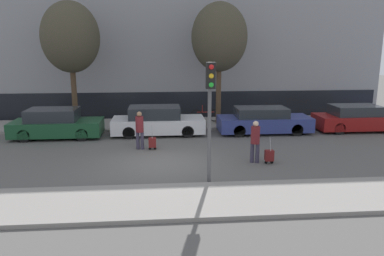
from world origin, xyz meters
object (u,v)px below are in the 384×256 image
Objects in this scene: trolley_left at (152,142)px; traffic_light at (210,99)px; pedestrian_right at (255,139)px; bare_tree_near_crossing at (70,38)px; parked_car_2 at (263,121)px; parked_bicycle at (206,115)px; bare_tree_down_street at (219,38)px; parked_car_0 at (56,124)px; parked_car_1 at (157,121)px; pedestrian_left at (140,128)px; trolley_right at (269,156)px; parked_car_3 at (357,119)px.

trolley_left is 0.27× the size of traffic_light.
bare_tree_near_crossing reaches higher than pedestrian_right.
parked_car_2 is 8.18m from traffic_light.
parked_bicycle is at bearing 4.38° from bare_tree_near_crossing.
pedestrian_right is 0.92× the size of parked_bicycle.
parked_car_0 is at bearing -165.74° from bare_tree_down_street.
parked_car_0 is 10.31m from parked_car_2.
parked_car_1 is at bearing 85.80° from trolley_left.
pedestrian_left is 5.02m from pedestrian_right.
bare_tree_down_street is at bearing 52.77° from trolley_left.
parked_car_2 reaches higher than trolley_right.
parked_bicycle reaches higher than trolley_right.
pedestrian_left is at bearing -157.35° from parked_car_2.
pedestrian_left is at bearing -105.29° from parked_car_1.
pedestrian_right reaches higher than parked_car_2.
parked_car_0 reaches higher than parked_bicycle.
pedestrian_left reaches higher than trolley_left.
parked_car_1 is 2.80× the size of pedestrian_right.
parked_car_3 is 11.03m from trolley_left.
traffic_light is (-3.71, -6.96, 2.16)m from parked_car_2.
parked_car_1 is 2.82m from pedestrian_left.
parked_bicycle is 4.40m from bare_tree_down_street.
parked_car_1 is 6.30m from bare_tree_near_crossing.
parked_car_0 is at bearing -179.55° from parked_car_2.
trolley_right is (4.46, -2.33, -0.00)m from trolley_left.
trolley_right is at bearing 179.93° from pedestrian_right.
parked_car_0 is 0.91× the size of parked_car_2.
parked_car_0 is at bearing -179.35° from parked_car_3.
parked_car_3 is 2.65× the size of pedestrian_left.
bare_tree_near_crossing is (-8.65, 7.00, 4.47)m from trolley_right.
traffic_light reaches higher than trolley_left.
trolley_right is 0.16× the size of bare_tree_near_crossing.
traffic_light reaches higher than parked_car_2.
bare_tree_down_street reaches higher than trolley_left.
bare_tree_down_street reaches higher than pedestrian_right.
parked_bicycle is at bearing 101.33° from trolley_right.
traffic_light reaches higher than parked_car_0.
parked_car_1 is 3.62m from parked_bicycle.
pedestrian_right reaches higher than parked_car_1.
parked_car_3 is at bearing 1.07° from parked_car_2.
trolley_left is 6.00m from parked_bicycle.
bare_tree_down_street is at bearing 29.07° from parked_car_1.
bare_tree_near_crossing is 1.00× the size of bare_tree_down_street.
pedestrian_left is 7.29m from bare_tree_down_street.
parked_car_2 is at bearing 25.74° from trolley_left.
bare_tree_down_street is (8.29, 2.11, 4.15)m from parked_car_0.
pedestrian_left reaches higher than trolley_right.
pedestrian_right is at bearing -28.49° from trolley_left.
parked_car_1 is at bearing -90.36° from pedestrian_left.
parked_car_2 is 1.07× the size of parked_car_3.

